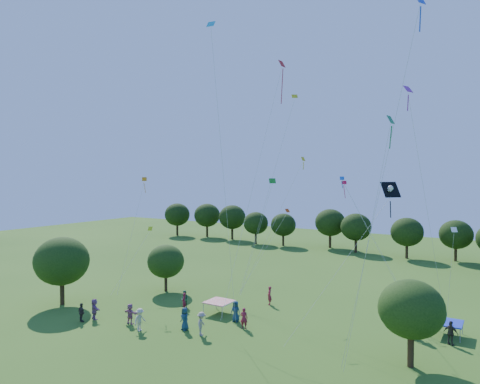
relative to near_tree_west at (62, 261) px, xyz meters
name	(u,v)px	position (x,y,z in m)	size (l,w,h in m)	color
near_tree_west	(62,261)	(0.00, 0.00, 0.00)	(5.06, 5.06, 6.43)	#422B19
near_tree_north	(166,261)	(5.14, 8.80, -0.96)	(3.88, 3.88, 4.94)	#422B19
near_tree_east	(411,309)	(30.63, 3.41, -0.43)	(4.11, 4.11, 5.58)	#422B19
treeline	(369,228)	(17.24, 42.94, -0.05)	(88.01, 8.77, 6.77)	#422B19
tent_red_stripe	(219,302)	(14.18, 5.69, -3.11)	(2.20, 2.20, 1.10)	red
tent_blue	(447,322)	(31.95, 10.47, -3.11)	(2.20, 2.20, 1.10)	#1C33B9
crowd_person_0	(236,311)	(16.57, 4.66, -3.28)	(0.85, 0.46, 1.73)	navy
crowd_person_1	(269,296)	(16.77, 10.30, -3.27)	(0.65, 0.42, 1.75)	maroon
crowd_person_3	(201,324)	(16.06, 0.63, -3.24)	(1.18, 0.53, 1.81)	#A59284
crowd_person_4	(81,313)	(5.69, -2.23, -3.35)	(0.93, 0.42, 1.58)	#3E3431
crowd_person_5	(94,309)	(6.05, -1.19, -3.26)	(1.64, 0.58, 1.75)	#8E538F
crowd_person_6	(185,319)	(14.21, 0.88, -3.25)	(0.88, 0.48, 1.79)	navy
crowd_person_7	(244,318)	(18.02, 3.63, -3.31)	(0.62, 0.40, 1.67)	maroon
crowd_person_8	(185,299)	(10.48, 5.42, -3.36)	(0.77, 0.42, 1.56)	#2B6640
crowd_person_9	(140,320)	(11.35, -1.16, -3.25)	(1.16, 0.52, 1.78)	beige
crowd_person_10	(451,333)	(32.42, 8.65, -3.27)	(1.02, 0.46, 1.74)	#37302C
crowd_person_11	(130,314)	(9.50, -0.41, -3.30)	(1.57, 0.56, 1.68)	#AC648B
crowd_person_12	(414,326)	(29.94, 8.61, -3.19)	(0.94, 0.51, 1.91)	navy
crowd_person_13	(184,301)	(10.88, 4.83, -3.37)	(0.58, 0.37, 1.55)	maroon
pirate_kite	(389,192)	(28.73, 5.33, 6.95)	(5.73, 7.09, 10.47)	black
red_high_kite	(273,107)	(18.67, 7.22, 13.87)	(1.59, 7.82, 20.94)	red
small_kite_0	(358,210)	(23.83, 14.63, 4.87)	(7.50, 4.87, 10.44)	red
small_kite_1	(140,201)	(3.72, 6.51, 5.55)	(2.59, 6.21, 10.80)	orange
small_kite_2	(144,240)	(3.72, 7.02, 1.42)	(1.99, 7.17, 5.50)	#C7E814
small_kite_3	(267,200)	(17.09, 9.25, 5.90)	(2.67, 2.19, 10.69)	#18851E
small_kite_4	(359,212)	(25.01, 10.95, 4.97)	(5.95, 0.37, 10.85)	blue
small_kite_5	(416,144)	(30.43, 5.58, 10.21)	(2.04, 6.53, 16.75)	purple
small_kite_6	(453,248)	(32.33, 9.74, 2.73)	(0.71, 0.85, 7.12)	white
small_kite_7	(218,109)	(18.28, -0.30, 12.74)	(0.74, 2.71, 21.55)	#0DA0C6
small_kite_8	(277,229)	(17.35, 10.63, 3.03)	(3.44, 3.82, 7.80)	#DF450D
small_kite_9	(288,193)	(18.50, 10.66, 6.49)	(4.74, 3.89, 12.67)	yellow
small_kite_10	(281,145)	(17.51, 11.21, 10.99)	(3.87, 4.58, 18.69)	#CDC712
small_kite_11	(381,173)	(29.83, -1.33, 8.20)	(2.29, 1.48, 14.14)	#15783C
small_kite_12	(400,96)	(30.88, -1.91, 12.17)	(4.15, 0.62, 19.95)	blue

